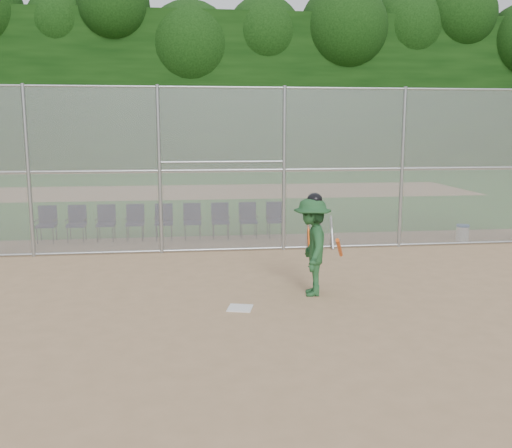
{
  "coord_description": "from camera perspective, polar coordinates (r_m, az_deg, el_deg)",
  "views": [
    {
      "loc": [
        -1.4,
        -8.73,
        3.05
      ],
      "look_at": [
        0.0,
        2.5,
        1.1
      ],
      "focal_mm": 40.0,
      "sensor_mm": 36.0,
      "label": 1
    }
  ],
  "objects": [
    {
      "name": "home_plate",
      "position": [
        9.75,
        -1.6,
        -8.4
      ],
      "size": [
        0.49,
        0.49,
        0.02
      ],
      "primitive_type": "cube",
      "rotation": [
        0.0,
        0.0,
        -0.26
      ],
      "color": "silver",
      "rests_on": "ground"
    },
    {
      "name": "water_cooler",
      "position": [
        16.27,
        19.94,
        -0.83
      ],
      "size": [
        0.34,
        0.34,
        0.43
      ],
      "color": "white",
      "rests_on": "ground"
    },
    {
      "name": "dirt_patch_far",
      "position": [
        26.94,
        -4.08,
        3.28
      ],
      "size": [
        24.0,
        24.0,
        0.0
      ],
      "primitive_type": "plane",
      "color": "tan",
      "rests_on": "ground"
    },
    {
      "name": "chair_6",
      "position": [
        15.63,
        -3.57,
        0.29
      ],
      "size": [
        0.54,
        0.52,
        0.96
      ],
      "primitive_type": null,
      "color": "#0E0F33",
      "rests_on": "ground"
    },
    {
      "name": "chair_5",
      "position": [
        15.6,
        -6.38,
        0.24
      ],
      "size": [
        0.54,
        0.52,
        0.96
      ],
      "primitive_type": null,
      "color": "#0E0F33",
      "rests_on": "ground"
    },
    {
      "name": "treeline",
      "position": [
        28.87,
        -4.43,
        14.63
      ],
      "size": [
        81.0,
        60.0,
        11.0
      ],
      "color": "black",
      "rests_on": "ground"
    },
    {
      "name": "batter_at_plate",
      "position": [
        10.37,
        5.61,
        -2.2
      ],
      "size": [
        0.98,
        1.39,
        1.88
      ],
      "color": "#1E4C26",
      "rests_on": "ground"
    },
    {
      "name": "chair_7",
      "position": [
        15.69,
        -0.77,
        0.35
      ],
      "size": [
        0.54,
        0.52,
        0.96
      ],
      "primitive_type": null,
      "color": "#0E0F33",
      "rests_on": "ground"
    },
    {
      "name": "chair_0",
      "position": [
        16.02,
        -20.23,
        -0.06
      ],
      "size": [
        0.54,
        0.52,
        0.96
      ],
      "primitive_type": null,
      "color": "#0E0F33",
      "rests_on": "ground"
    },
    {
      "name": "chair_8",
      "position": [
        15.79,
        2.0,
        0.41
      ],
      "size": [
        0.54,
        0.52,
        0.96
      ],
      "primitive_type": null,
      "color": "#0E0F33",
      "rests_on": "ground"
    },
    {
      "name": "chair_4",
      "position": [
        15.61,
        -9.2,
        0.18
      ],
      "size": [
        0.54,
        0.52,
        0.96
      ],
      "primitive_type": null,
      "color": "#0E0F33",
      "rests_on": "ground"
    },
    {
      "name": "chair_1",
      "position": [
        15.87,
        -17.53,
        -0.0
      ],
      "size": [
        0.54,
        0.52,
        0.96
      ],
      "primitive_type": null,
      "color": "#0E0F33",
      "rests_on": "ground"
    },
    {
      "name": "grass_strip",
      "position": [
        26.94,
        -4.08,
        3.28
      ],
      "size": [
        100.0,
        100.0,
        0.0
      ],
      "primitive_type": "plane",
      "color": "#235D1C",
      "rests_on": "ground"
    },
    {
      "name": "chair_3",
      "position": [
        15.66,
        -12.01,
        0.12
      ],
      "size": [
        0.54,
        0.52,
        0.96
      ],
      "primitive_type": null,
      "color": "#0E0F33",
      "rests_on": "ground"
    },
    {
      "name": "chair_2",
      "position": [
        15.74,
        -14.79,
        0.06
      ],
      "size": [
        0.54,
        0.52,
        0.96
      ],
      "primitive_type": null,
      "color": "#0E0F33",
      "rests_on": "ground"
    },
    {
      "name": "backstop_fence",
      "position": [
        13.84,
        -1.28,
        5.71
      ],
      "size": [
        16.09,
        0.09,
        4.0
      ],
      "color": "gray",
      "rests_on": "ground"
    },
    {
      "name": "spare_bats",
      "position": [
        14.37,
        6.45,
        -0.86
      ],
      "size": [
        0.66,
        0.34,
        0.83
      ],
      "color": "#D84C14",
      "rests_on": "ground"
    },
    {
      "name": "ground",
      "position": [
        9.36,
        1.91,
        -9.26
      ],
      "size": [
        100.0,
        100.0,
        0.0
      ],
      "primitive_type": "plane",
      "color": "tan",
      "rests_on": "ground"
    }
  ]
}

